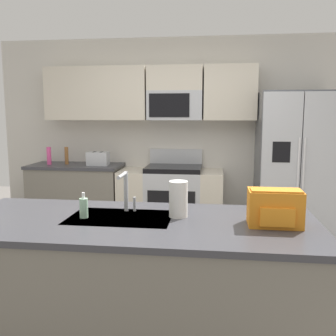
{
  "coord_description": "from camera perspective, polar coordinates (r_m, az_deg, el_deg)",
  "views": [
    {
      "loc": [
        0.43,
        -2.99,
        1.58
      ],
      "look_at": [
        -0.03,
        0.6,
        1.05
      ],
      "focal_mm": 39.61,
      "sensor_mm": 36.0,
      "label": 1
    }
  ],
  "objects": [
    {
      "name": "sink_faucet",
      "position": [
        2.59,
        -6.52,
        -3.1
      ],
      "size": [
        0.09,
        0.21,
        0.28
      ],
      "color": "#B7BABF",
      "rests_on": "island_counter"
    },
    {
      "name": "pepper_mill",
      "position": [
        5.23,
        -15.34,
        1.84
      ],
      "size": [
        0.05,
        0.05,
        0.24
      ],
      "primitive_type": "cylinder",
      "color": "brown",
      "rests_on": "back_counter"
    },
    {
      "name": "soap_dispenser",
      "position": [
        2.51,
        -12.84,
        -5.97
      ],
      "size": [
        0.06,
        0.06,
        0.17
      ],
      "color": "#A5D8B2",
      "rests_on": "island_counter"
    },
    {
      "name": "ground_plane",
      "position": [
        3.41,
        -0.9,
        -19.26
      ],
      "size": [
        9.0,
        9.0,
        0.0
      ],
      "primitive_type": "plane",
      "color": "#66605B",
      "rests_on": "ground"
    },
    {
      "name": "kitchen_wall_unit",
      "position": [
        5.11,
        0.8,
        7.11
      ],
      "size": [
        5.2,
        0.43,
        2.6
      ],
      "color": "beige",
      "rests_on": "ground"
    },
    {
      "name": "bottle_pink",
      "position": [
        5.28,
        -17.84,
        1.8
      ],
      "size": [
        0.06,
        0.06,
        0.24
      ],
      "primitive_type": "cylinder",
      "color": "#EA4C93",
      "rests_on": "back_counter"
    },
    {
      "name": "range_oven",
      "position": [
        4.96,
        0.46,
        -4.93
      ],
      "size": [
        1.36,
        0.61,
        1.1
      ],
      "color": "#B7BABF",
      "rests_on": "ground"
    },
    {
      "name": "refrigerator",
      "position": [
        4.87,
        18.81,
        0.14
      ],
      "size": [
        0.9,
        0.76,
        1.85
      ],
      "color": "#4C4F54",
      "rests_on": "ground"
    },
    {
      "name": "paper_towel_roll",
      "position": [
        2.47,
        1.61,
        -4.79
      ],
      "size": [
        0.12,
        0.12,
        0.24
      ],
      "primitive_type": "cylinder",
      "color": "white",
      "rests_on": "island_counter"
    },
    {
      "name": "island_counter",
      "position": [
        2.59,
        -5.22,
        -17.47
      ],
      "size": [
        2.37,
        0.98,
        0.9
      ],
      "color": "slate",
      "rests_on": "ground"
    },
    {
      "name": "back_counter",
      "position": [
        5.27,
        -13.84,
        -4.3
      ],
      "size": [
        1.24,
        0.63,
        0.9
      ],
      "color": "slate",
      "rests_on": "ground"
    },
    {
      "name": "toaster",
      "position": [
        5.02,
        -10.72,
        1.43
      ],
      "size": [
        0.28,
        0.16,
        0.18
      ],
      "color": "#B7BABF",
      "rests_on": "back_counter"
    },
    {
      "name": "backpack",
      "position": [
        2.36,
        16.13,
        -5.78
      ],
      "size": [
        0.32,
        0.22,
        0.23
      ],
      "color": "orange",
      "rests_on": "island_counter"
    }
  ]
}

